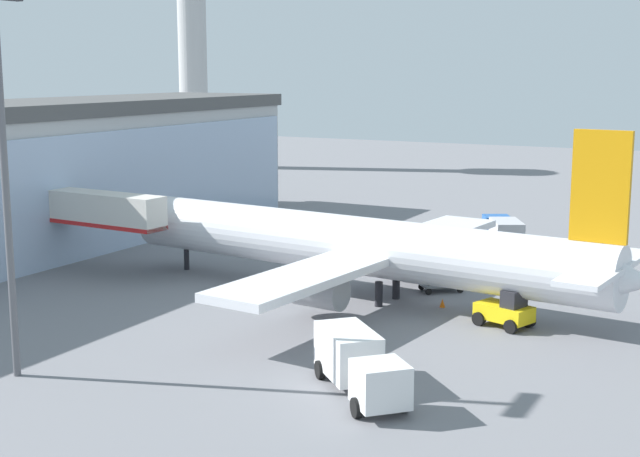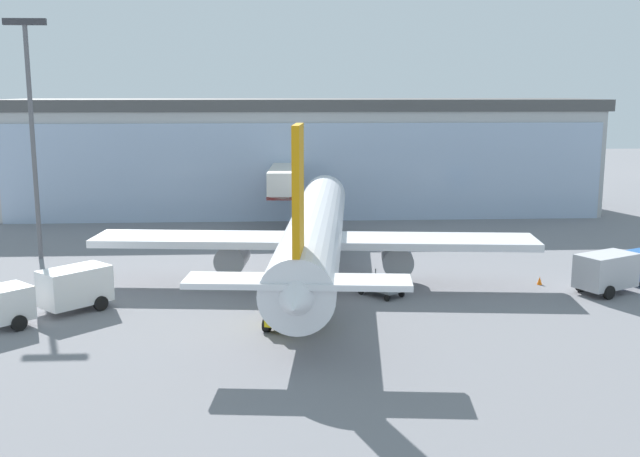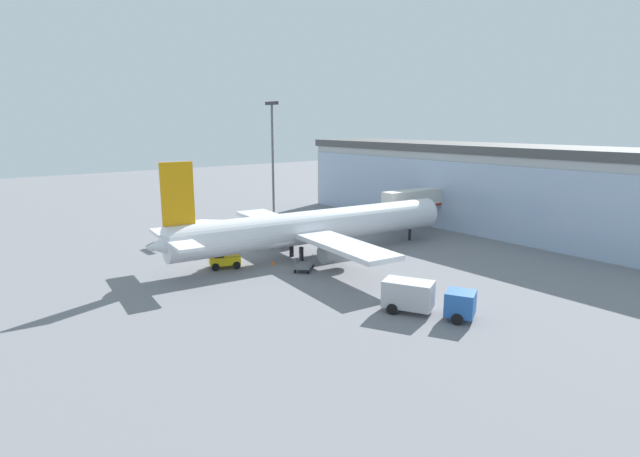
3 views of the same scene
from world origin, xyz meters
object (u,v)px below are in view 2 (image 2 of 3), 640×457
(jet_bridge, at_px, (283,181))
(apron_light_mast, at_px, (31,119))
(safety_cone_nose, at_px, (324,299))
(airplane, at_px, (315,232))
(catering_truck, at_px, (54,292))
(fuel_truck, at_px, (620,269))
(safety_cone_wingtip, at_px, (540,281))
(baggage_cart, at_px, (381,288))
(pushback_tug, at_px, (288,311))

(jet_bridge, distance_m, apron_light_mast, 23.72)
(apron_light_mast, relative_size, safety_cone_nose, 33.67)
(airplane, bearing_deg, catering_truck, 120.83)
(apron_light_mast, xyz_separation_m, fuel_truck, (41.64, -12.27, -9.53))
(jet_bridge, distance_m, safety_cone_nose, 26.60)
(apron_light_mast, height_order, safety_cone_wingtip, apron_light_mast)
(baggage_cart, height_order, pushback_tug, pushback_tug)
(baggage_cart, distance_m, pushback_tug, 8.79)
(fuel_truck, distance_m, baggage_cart, 16.08)
(apron_light_mast, height_order, fuel_truck, apron_light_mast)
(fuel_truck, distance_m, safety_cone_wingtip, 5.20)
(catering_truck, distance_m, safety_cone_nose, 16.26)
(airplane, relative_size, catering_truck, 5.74)
(pushback_tug, distance_m, safety_cone_wingtip, 19.41)
(fuel_truck, bearing_deg, airplane, 142.01)
(jet_bridge, distance_m, baggage_cart, 25.73)
(fuel_truck, bearing_deg, catering_truck, 158.28)
(jet_bridge, bearing_deg, catering_truck, 157.25)
(catering_truck, height_order, baggage_cart, catering_truck)
(safety_cone_wingtip, bearing_deg, airplane, 172.75)
(fuel_truck, bearing_deg, baggage_cart, 154.00)
(pushback_tug, relative_size, safety_cone_nose, 6.56)
(jet_bridge, relative_size, safety_cone_wingtip, 21.37)
(catering_truck, xyz_separation_m, safety_cone_nose, (16.13, 1.70, -1.19))
(jet_bridge, height_order, safety_cone_nose, jet_bridge)
(baggage_cart, bearing_deg, catering_truck, 57.95)
(apron_light_mast, relative_size, fuel_truck, 2.47)
(catering_truck, bearing_deg, baggage_cart, 143.71)
(catering_truck, bearing_deg, airplane, 159.53)
(fuel_truck, bearing_deg, safety_cone_wingtip, 131.78)
(catering_truck, bearing_deg, fuel_truck, 140.31)
(fuel_truck, height_order, safety_cone_nose, fuel_truck)
(safety_cone_nose, bearing_deg, catering_truck, -174.00)
(airplane, bearing_deg, baggage_cart, -129.45)
(jet_bridge, height_order, apron_light_mast, apron_light_mast)
(jet_bridge, xyz_separation_m, safety_cone_wingtip, (17.47, -22.45, -4.31))
(jet_bridge, height_order, catering_truck, jet_bridge)
(baggage_cart, height_order, safety_cone_nose, baggage_cart)
(apron_light_mast, height_order, airplane, apron_light_mast)
(airplane, bearing_deg, safety_cone_wingtip, -91.34)
(apron_light_mast, xyz_separation_m, safety_cone_wingtip, (36.91, -10.47, -10.73))
(apron_light_mast, distance_m, safety_cone_nose, 28.13)
(baggage_cart, bearing_deg, pushback_tug, 94.26)
(jet_bridge, bearing_deg, pushback_tug, -176.45)
(fuel_truck, relative_size, safety_cone_wingtip, 13.62)
(baggage_cart, xyz_separation_m, safety_cone_wingtip, (11.31, 2.20, -0.23))
(apron_light_mast, height_order, baggage_cart, apron_light_mast)
(airplane, height_order, safety_cone_wingtip, airplane)
(baggage_cart, bearing_deg, fuel_truck, -129.73)
(airplane, distance_m, catering_truck, 17.55)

